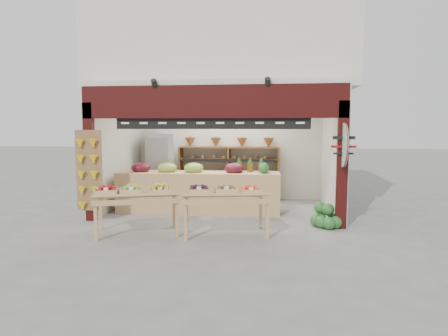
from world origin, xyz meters
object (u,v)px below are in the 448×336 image
display_table_left (131,194)px  back_shelving (229,162)px  mid_counter (198,190)px  refrigerator (161,166)px  watermelon_pile (326,218)px  display_table_right (222,193)px  cardboard_stack (156,200)px

display_table_left → back_shelving: bearing=69.4°
back_shelving → mid_counter: back_shelving is taller
refrigerator → watermelon_pile: bearing=-48.7°
display_table_left → display_table_right: display_table_right is taller
cardboard_stack → watermelon_pile: (4.18, -1.47, -0.02)m
mid_counter → watermelon_pile: mid_counter is taller
display_table_right → watermelon_pile: (2.11, 0.82, -0.63)m
cardboard_stack → watermelon_pile: 4.43m
refrigerator → watermelon_pile: size_ratio=2.88×
refrigerator → back_shelving: bearing=-12.4°
mid_counter → display_table_right: mid_counter is taller
back_shelving → mid_counter: (-0.57, -1.83, -0.55)m
refrigerator → cardboard_stack: (0.24, -1.33, -0.74)m
mid_counter → display_table_left: (-0.92, -2.12, 0.26)m
display_table_right → watermelon_pile: 2.35m
refrigerator → mid_counter: 2.26m
back_shelving → display_table_left: (-1.49, -3.95, -0.29)m
refrigerator → cardboard_stack: refrigerator is taller
refrigerator → mid_counter: (1.43, -1.69, -0.41)m
refrigerator → mid_counter: bearing=-66.1°
display_table_left → watermelon_pile: 4.08m
mid_counter → display_table_right: bearing=-65.8°
cardboard_stack → watermelon_pile: cardboard_stack is taller
back_shelving → watermelon_pile: back_shelving is taller
cardboard_stack → mid_counter: size_ratio=0.25×
display_table_left → refrigerator: bearing=97.7°
back_shelving → display_table_right: (0.30, -3.76, -0.27)m
display_table_left → mid_counter: bearing=66.6°
refrigerator → display_table_left: 3.86m
back_shelving → display_table_right: back_shelving is taller
cardboard_stack → display_table_left: display_table_left is taller
cardboard_stack → watermelon_pile: bearing=-19.4°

